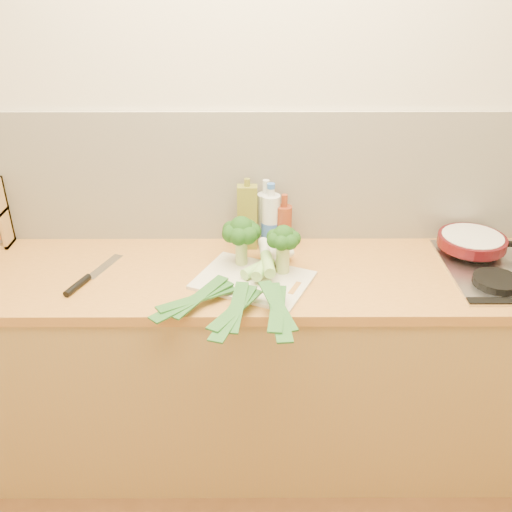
% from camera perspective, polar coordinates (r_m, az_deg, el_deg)
% --- Properties ---
extents(room_shell, '(3.50, 3.50, 3.50)m').
position_cam_1_polar(room_shell, '(2.33, 0.05, 7.79)').
color(room_shell, beige).
rests_on(room_shell, ground).
extents(counter, '(3.20, 0.62, 0.90)m').
position_cam_1_polar(counter, '(2.43, 0.07, -10.79)').
color(counter, '#A17F43').
rests_on(counter, ground).
extents(chopping_board, '(0.49, 0.43, 0.01)m').
position_cam_1_polar(chopping_board, '(2.11, -0.28, -2.43)').
color(chopping_board, beige).
rests_on(chopping_board, counter).
extents(broccoli_left, '(0.15, 0.15, 0.20)m').
position_cam_1_polar(broccoli_left, '(2.15, -1.49, 2.39)').
color(broccoli_left, '#A6BD6E').
rests_on(broccoli_left, chopping_board).
extents(broccoli_right, '(0.13, 0.13, 0.19)m').
position_cam_1_polar(broccoli_right, '(2.10, 2.74, 1.56)').
color(broccoli_right, '#A6BD6E').
rests_on(broccoli_right, chopping_board).
extents(leek_front, '(0.50, 0.51, 0.04)m').
position_cam_1_polar(leek_front, '(2.08, -1.28, -1.94)').
color(leek_front, white).
rests_on(leek_front, chopping_board).
extents(leek_mid, '(0.25, 0.64, 0.04)m').
position_cam_1_polar(leek_mid, '(2.03, -0.05, -2.22)').
color(leek_mid, white).
rests_on(leek_mid, chopping_board).
extents(leek_back, '(0.12, 0.67, 0.04)m').
position_cam_1_polar(leek_back, '(2.02, 1.42, -1.84)').
color(leek_back, white).
rests_on(leek_back, chopping_board).
extents(chefs_knife, '(0.15, 0.33, 0.02)m').
position_cam_1_polar(chefs_knife, '(2.19, -16.77, -2.35)').
color(chefs_knife, silver).
rests_on(chefs_knife, counter).
extents(skillet, '(0.39, 0.27, 0.05)m').
position_cam_1_polar(skillet, '(2.43, 20.85, 1.43)').
color(skillet, '#460B10').
rests_on(skillet, gas_hob).
extents(oil_tin, '(0.08, 0.05, 0.30)m').
position_cam_1_polar(oil_tin, '(2.30, -0.87, 3.95)').
color(oil_tin, olive).
rests_on(oil_tin, counter).
extents(glass_bottle, '(0.07, 0.07, 0.28)m').
position_cam_1_polar(glass_bottle, '(2.34, 0.98, 3.81)').
color(glass_bottle, silver).
rests_on(glass_bottle, counter).
extents(amber_bottle, '(0.06, 0.06, 0.24)m').
position_cam_1_polar(amber_bottle, '(2.31, 2.79, 2.98)').
color(amber_bottle, maroon).
rests_on(amber_bottle, counter).
extents(water_bottle, '(0.08, 0.08, 0.26)m').
position_cam_1_polar(water_bottle, '(2.32, 1.46, 3.32)').
color(water_bottle, silver).
rests_on(water_bottle, counter).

